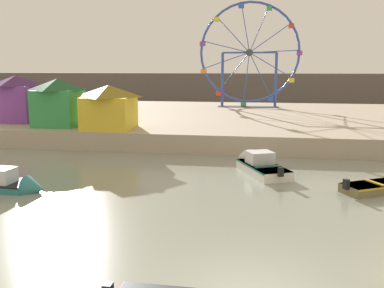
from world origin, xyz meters
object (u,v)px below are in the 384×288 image
(motorboat_white_red_stripe, at_px, (256,164))
(ferris_wheel_blue_frame, at_px, (249,55))
(carnival_booth_yellow_awning, at_px, (109,106))
(carnival_booth_green_kiosk, at_px, (58,102))
(motorboat_teal_painted, at_px, (10,185))
(carnival_booth_purple_stall, at_px, (17,98))

(motorboat_white_red_stripe, bearing_deg, ferris_wheel_blue_frame, -21.51)
(motorboat_white_red_stripe, relative_size, carnival_booth_yellow_awning, 1.26)
(carnival_booth_green_kiosk, bearing_deg, motorboat_white_red_stripe, -24.78)
(motorboat_teal_painted, xyz_separation_m, ferris_wheel_blue_frame, (9.66, 28.75, 6.35))
(motorboat_teal_painted, relative_size, carnival_booth_purple_stall, 1.18)
(carnival_booth_green_kiosk, distance_m, carnival_booth_purple_stall, 4.58)
(carnival_booth_purple_stall, bearing_deg, carnival_booth_yellow_awning, -15.35)
(ferris_wheel_blue_frame, bearing_deg, carnival_booth_green_kiosk, -127.78)
(motorboat_teal_painted, bearing_deg, motorboat_white_red_stripe, 31.80)
(motorboat_white_red_stripe, distance_m, carnival_booth_yellow_awning, 11.80)
(carnival_booth_green_kiosk, height_order, carnival_booth_purple_stall, carnival_booth_purple_stall)
(motorboat_teal_painted, xyz_separation_m, carnival_booth_yellow_awning, (0.74, 11.18, 2.52))
(carnival_booth_yellow_awning, distance_m, carnival_booth_purple_stall, 8.70)
(motorboat_teal_painted, relative_size, ferris_wheel_blue_frame, 0.39)
(carnival_booth_purple_stall, bearing_deg, motorboat_teal_painted, -59.39)
(carnival_booth_green_kiosk, relative_size, carnival_booth_purple_stall, 0.95)
(motorboat_teal_painted, relative_size, carnival_booth_yellow_awning, 1.09)
(motorboat_white_red_stripe, height_order, carnival_booth_purple_stall, carnival_booth_purple_stall)
(carnival_booth_green_kiosk, relative_size, carnival_booth_yellow_awning, 0.87)
(motorboat_white_red_stripe, xyz_separation_m, carnival_booth_green_kiosk, (-14.23, 6.26, 2.66))
(motorboat_teal_painted, height_order, carnival_booth_purple_stall, carnival_booth_purple_stall)
(motorboat_teal_painted, relative_size, motorboat_white_red_stripe, 0.86)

